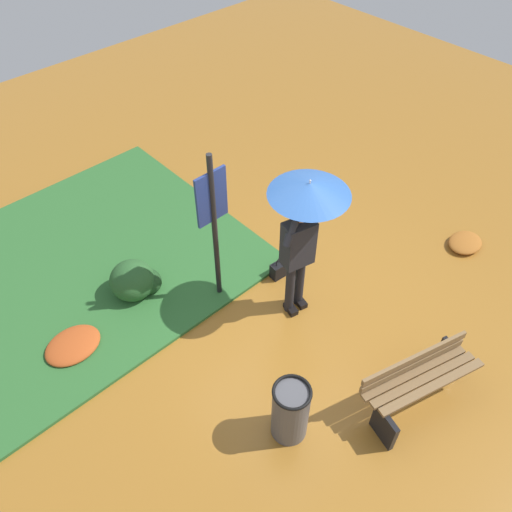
# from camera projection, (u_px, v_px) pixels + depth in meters

# --- Properties ---
(ground_plane) EXTENTS (18.00, 18.00, 0.00)m
(ground_plane) POSITION_uv_depth(u_px,v_px,m) (296.00, 313.00, 6.92)
(ground_plane) COLOR #9E6623
(grass_verge) EXTENTS (4.80, 4.00, 0.05)m
(grass_verge) POSITION_uv_depth(u_px,v_px,m) (76.00, 268.00, 7.47)
(grass_verge) COLOR #2D662D
(grass_verge) RESTS_ON ground_plane
(person_with_umbrella) EXTENTS (0.96, 0.96, 2.04)m
(person_with_umbrella) POSITION_uv_depth(u_px,v_px,m) (304.00, 216.00, 5.95)
(person_with_umbrella) COLOR black
(person_with_umbrella) RESTS_ON ground_plane
(info_sign_post) EXTENTS (0.44, 0.07, 2.30)m
(info_sign_post) POSITION_uv_depth(u_px,v_px,m) (213.00, 214.00, 6.14)
(info_sign_post) COLOR black
(info_sign_post) RESTS_ON ground_plane
(handbag) EXTENTS (0.31, 0.16, 0.37)m
(handbag) POSITION_uv_depth(u_px,v_px,m) (281.00, 269.00, 7.32)
(handbag) COLOR black
(handbag) RESTS_ON ground_plane
(park_bench) EXTENTS (1.44, 0.74, 0.75)m
(park_bench) POSITION_uv_depth(u_px,v_px,m) (419.00, 380.00, 5.75)
(park_bench) COLOR black
(park_bench) RESTS_ON ground_plane
(trash_bin) EXTENTS (0.42, 0.42, 0.83)m
(trash_bin) POSITION_uv_depth(u_px,v_px,m) (290.00, 411.00, 5.47)
(trash_bin) COLOR #4C4C51
(trash_bin) RESTS_ON ground_plane
(shrub_cluster) EXTENTS (0.67, 0.61, 0.55)m
(shrub_cluster) POSITION_uv_depth(u_px,v_px,m) (135.00, 281.00, 6.99)
(shrub_cluster) COLOR #285628
(shrub_cluster) RESTS_ON ground_plane
(leaf_pile_near_person) EXTENTS (0.57, 0.45, 0.12)m
(leaf_pile_near_person) POSITION_uv_depth(u_px,v_px,m) (465.00, 243.00, 7.79)
(leaf_pile_near_person) COLOR #A86023
(leaf_pile_near_person) RESTS_ON ground_plane
(leaf_pile_by_bench) EXTENTS (0.71, 0.57, 0.16)m
(leaf_pile_by_bench) POSITION_uv_depth(u_px,v_px,m) (73.00, 345.00, 6.47)
(leaf_pile_by_bench) COLOR #B74C1E
(leaf_pile_by_bench) RESTS_ON ground_plane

